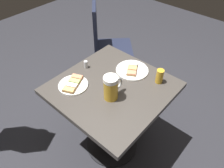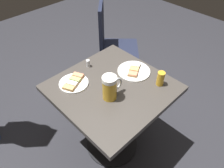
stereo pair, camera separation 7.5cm
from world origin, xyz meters
TOP-DOWN VIEW (x-y plane):
  - ground_plane at (0.00, 0.00)m, footprint 6.00×6.00m
  - cafe_table at (0.00, 0.00)m, footprint 0.72×0.72m
  - plate_near at (0.22, -0.00)m, footprint 0.23×0.23m
  - plate_far at (-0.17, 0.20)m, footprint 0.20×0.20m
  - beer_mug at (-0.08, -0.06)m, footprint 0.15×0.09m
  - beer_glass_small at (0.24, -0.21)m, footprint 0.05×0.05m
  - salt_shaker at (0.02, 0.27)m, footprint 0.03×0.03m
  - cafe_chair at (0.56, 0.57)m, footprint 0.54×0.54m

SIDE VIEW (x-z plane):
  - ground_plane at x=0.00m, z-range 0.00..0.00m
  - cafe_chair at x=0.56m, z-range 0.06..1.00m
  - cafe_table at x=0.00m, z-range 0.19..0.90m
  - plate_near at x=0.22m, z-range 0.70..0.73m
  - plate_far at x=-0.17m, z-range 0.70..0.73m
  - salt_shaker at x=0.02m, z-range 0.70..0.76m
  - beer_glass_small at x=0.24m, z-range 0.70..0.80m
  - beer_mug at x=-0.08m, z-range 0.70..0.87m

